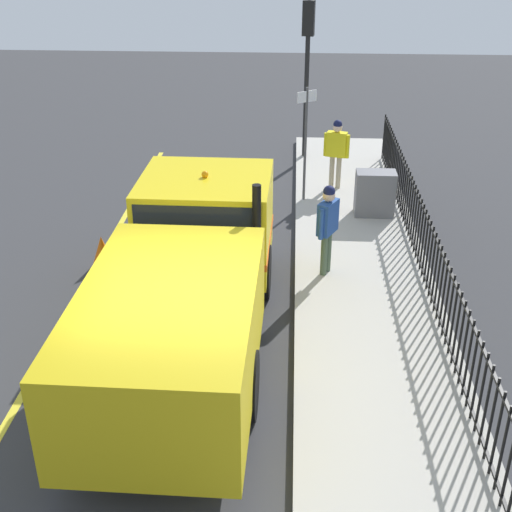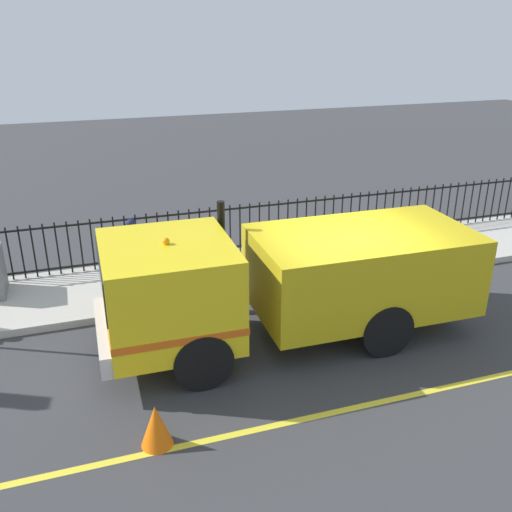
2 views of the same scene
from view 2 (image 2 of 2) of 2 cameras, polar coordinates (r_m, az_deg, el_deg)
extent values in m
plane|color=#38383A|center=(10.99, 8.72, -6.99)|extent=(52.97, 52.97, 0.00)
cube|color=#B7B2A8|center=(13.25, 3.32, -1.03)|extent=(2.53, 24.08, 0.15)
cube|color=yellow|center=(9.35, 15.15, -13.44)|extent=(0.12, 21.67, 0.01)
cube|color=yellow|center=(9.44, -8.75, -3.38)|extent=(2.25, 2.12, 1.62)
cube|color=black|center=(9.29, -8.88, -1.41)|extent=(2.07, 2.16, 0.71)
cube|color=gold|center=(10.51, 10.57, -1.29)|extent=(2.28, 3.95, 1.42)
cube|color=silver|center=(9.68, -15.15, -7.68)|extent=(2.11, 0.23, 0.36)
cube|color=#DB5914|center=(9.60, -8.63, -5.28)|extent=(2.27, 2.15, 0.12)
cylinder|color=black|center=(9.03, -5.41, -10.39)|extent=(0.32, 0.96, 0.96)
cylinder|color=black|center=(10.72, -7.71, -4.83)|extent=(0.32, 0.96, 0.96)
cylinder|color=black|center=(10.07, 12.88, -7.18)|extent=(0.32, 0.96, 0.96)
cylinder|color=black|center=(11.60, 8.09, -2.62)|extent=(0.32, 0.96, 0.96)
sphere|color=orange|center=(9.10, -9.07, 1.48)|extent=(0.12, 0.12, 0.12)
cylinder|color=black|center=(10.44, -3.46, 0.42)|extent=(0.14, 0.14, 1.94)
cube|color=#264C99|center=(11.36, -12.29, 0.80)|extent=(0.42, 0.53, 0.60)
sphere|color=beige|center=(11.21, -12.47, 2.76)|extent=(0.22, 0.22, 0.22)
sphere|color=#14193F|center=(11.19, -12.50, 3.14)|extent=(0.21, 0.21, 0.21)
cylinder|color=#4C6047|center=(11.66, -12.40, -2.40)|extent=(0.12, 0.12, 0.81)
cylinder|color=#4C6047|center=(11.60, -11.61, -2.46)|extent=(0.12, 0.12, 0.81)
cylinder|color=#264C99|center=(11.47, -13.54, 0.74)|extent=(0.09, 0.09, 0.57)
cylinder|color=#264C99|center=(11.28, -10.99, 0.58)|extent=(0.09, 0.09, 0.57)
cylinder|color=black|center=(17.52, 24.02, 5.34)|extent=(0.04, 0.04, 1.21)
cylinder|color=black|center=(17.36, 23.41, 5.29)|extent=(0.04, 0.04, 1.21)
cylinder|color=black|center=(17.20, 22.79, 5.24)|extent=(0.04, 0.04, 1.21)
cylinder|color=black|center=(17.04, 22.15, 5.18)|extent=(0.04, 0.04, 1.21)
cylinder|color=black|center=(16.88, 21.51, 5.13)|extent=(0.04, 0.04, 1.21)
cylinder|color=black|center=(16.73, 20.85, 5.07)|extent=(0.04, 0.04, 1.21)
cylinder|color=black|center=(16.58, 20.18, 5.02)|extent=(0.04, 0.04, 1.21)
cylinder|color=black|center=(16.43, 19.50, 4.96)|extent=(0.04, 0.04, 1.21)
cylinder|color=black|center=(16.28, 18.80, 4.90)|extent=(0.04, 0.04, 1.21)
cylinder|color=black|center=(16.14, 18.10, 4.83)|extent=(0.04, 0.04, 1.21)
cylinder|color=black|center=(16.00, 17.38, 4.77)|extent=(0.04, 0.04, 1.21)
cylinder|color=black|center=(15.86, 16.65, 4.70)|extent=(0.04, 0.04, 1.21)
cylinder|color=black|center=(15.72, 15.90, 4.63)|extent=(0.04, 0.04, 1.21)
cylinder|color=black|center=(15.59, 15.14, 4.56)|extent=(0.04, 0.04, 1.21)
cylinder|color=black|center=(15.46, 14.37, 4.49)|extent=(0.04, 0.04, 1.21)
cylinder|color=black|center=(15.33, 13.59, 4.42)|extent=(0.04, 0.04, 1.21)
cylinder|color=black|center=(15.21, 12.80, 4.34)|extent=(0.04, 0.04, 1.21)
cylinder|color=black|center=(15.08, 11.99, 4.26)|extent=(0.04, 0.04, 1.21)
cylinder|color=black|center=(14.96, 11.17, 4.18)|extent=(0.04, 0.04, 1.21)
cylinder|color=black|center=(14.85, 10.33, 4.10)|extent=(0.04, 0.04, 1.21)
cylinder|color=black|center=(14.74, 9.48, 4.01)|extent=(0.04, 0.04, 1.21)
cylinder|color=black|center=(14.63, 8.62, 3.92)|extent=(0.04, 0.04, 1.21)
cylinder|color=black|center=(14.52, 7.75, 3.83)|extent=(0.04, 0.04, 1.21)
cylinder|color=black|center=(14.42, 6.87, 3.74)|extent=(0.04, 0.04, 1.21)
cylinder|color=black|center=(14.32, 5.97, 3.65)|extent=(0.04, 0.04, 1.21)
cylinder|color=black|center=(14.22, 5.06, 3.55)|extent=(0.04, 0.04, 1.21)
cylinder|color=black|center=(14.13, 4.14, 3.45)|extent=(0.04, 0.04, 1.21)
cylinder|color=black|center=(14.04, 3.21, 3.35)|extent=(0.04, 0.04, 1.21)
cylinder|color=black|center=(13.96, 2.26, 3.25)|extent=(0.04, 0.04, 1.21)
cylinder|color=black|center=(13.88, 1.31, 3.14)|extent=(0.04, 0.04, 1.21)
cylinder|color=black|center=(13.80, 0.34, 3.04)|extent=(0.04, 0.04, 1.21)
cylinder|color=black|center=(13.73, -0.63, 2.93)|extent=(0.04, 0.04, 1.21)
cylinder|color=black|center=(13.66, -1.62, 2.82)|extent=(0.04, 0.04, 1.21)
cylinder|color=black|center=(13.59, -2.62, 2.70)|extent=(0.04, 0.04, 1.21)
cylinder|color=black|center=(13.53, -3.62, 2.59)|extent=(0.04, 0.04, 1.21)
cylinder|color=black|center=(13.48, -4.63, 2.47)|extent=(0.04, 0.04, 1.21)
cylinder|color=black|center=(13.43, -5.65, 2.35)|extent=(0.04, 0.04, 1.21)
cylinder|color=black|center=(13.38, -6.68, 2.23)|extent=(0.04, 0.04, 1.21)
cylinder|color=black|center=(13.34, -7.72, 2.11)|extent=(0.04, 0.04, 1.21)
cylinder|color=black|center=(13.30, -8.76, 1.99)|extent=(0.04, 0.04, 1.21)
cylinder|color=black|center=(13.26, -9.81, 1.86)|extent=(0.04, 0.04, 1.21)
cylinder|color=black|center=(13.23, -10.86, 1.74)|extent=(0.04, 0.04, 1.21)
cylinder|color=black|center=(13.21, -11.91, 1.61)|extent=(0.04, 0.04, 1.21)
cylinder|color=black|center=(13.19, -12.97, 1.48)|extent=(0.04, 0.04, 1.21)
cylinder|color=black|center=(13.17, -14.03, 1.36)|extent=(0.04, 0.04, 1.21)
cylinder|color=black|center=(13.16, -15.10, 1.23)|extent=(0.04, 0.04, 1.21)
cylinder|color=black|center=(13.16, -16.16, 1.10)|extent=(0.04, 0.04, 1.21)
cylinder|color=black|center=(13.15, -17.23, 0.97)|extent=(0.04, 0.04, 1.21)
cylinder|color=black|center=(13.16, -18.30, 0.84)|extent=(0.04, 0.04, 1.21)
cylinder|color=black|center=(13.16, -19.36, 0.70)|extent=(0.04, 0.04, 1.21)
cylinder|color=black|center=(13.18, -20.42, 0.57)|extent=(0.04, 0.04, 1.21)
cylinder|color=black|center=(13.19, -21.49, 0.44)|extent=(0.04, 0.04, 1.21)
cylinder|color=black|center=(13.21, -22.54, 0.31)|extent=(0.04, 0.04, 1.21)
cylinder|color=black|center=(13.24, -23.60, 0.18)|extent=(0.04, 0.04, 1.21)
cube|color=black|center=(13.76, 1.81, 5.19)|extent=(0.04, 20.46, 0.04)
cube|color=black|center=(14.08, 1.76, 1.43)|extent=(0.04, 20.46, 0.04)
cone|color=orange|center=(8.11, -10.04, -16.49)|extent=(0.44, 0.44, 0.63)
camera|label=1|loc=(15.60, 34.98, 21.54)|focal=47.48mm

